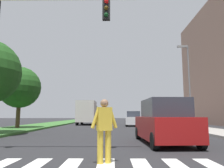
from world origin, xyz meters
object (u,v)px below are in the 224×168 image
object	(u,v)px
street_lamp_right	(188,78)
truck_box_delivery	(87,112)
tree_far	(20,87)
suv_crossing	(164,122)
pedestrian_performer	(104,127)
sedan_midblock	(134,119)

from	to	relation	value
street_lamp_right	truck_box_delivery	world-z (taller)	street_lamp_right
tree_far	suv_crossing	distance (m)	14.97
street_lamp_right	pedestrian_performer	world-z (taller)	street_lamp_right
tree_far	truck_box_delivery	distance (m)	11.34
suv_crossing	truck_box_delivery	size ratio (longest dim) A/B	0.76
street_lamp_right	suv_crossing	distance (m)	10.99
suv_crossing	truck_box_delivery	bearing A→B (deg)	106.54
sedan_midblock	truck_box_delivery	size ratio (longest dim) A/B	0.69
suv_crossing	sedan_midblock	bearing A→B (deg)	89.68
pedestrian_performer	street_lamp_right	bearing A→B (deg)	62.36
pedestrian_performer	truck_box_delivery	world-z (taller)	truck_box_delivery
pedestrian_performer	sedan_midblock	world-z (taller)	sedan_midblock
suv_crossing	pedestrian_performer	bearing A→B (deg)	-122.17
tree_far	street_lamp_right	distance (m)	15.45
street_lamp_right	sedan_midblock	xyz separation A→B (m)	(-4.38, 6.66, -3.80)
sedan_midblock	tree_far	bearing A→B (deg)	-150.65
suv_crossing	sedan_midblock	size ratio (longest dim) A/B	1.10
tree_far	truck_box_delivery	world-z (taller)	tree_far
sedan_midblock	street_lamp_right	bearing A→B (deg)	-56.65
sedan_midblock	truck_box_delivery	bearing A→B (deg)	148.22
sedan_midblock	suv_crossing	bearing A→B (deg)	-90.32
pedestrian_performer	sedan_midblock	xyz separation A→B (m)	(2.61, 20.02, -0.14)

